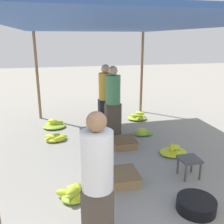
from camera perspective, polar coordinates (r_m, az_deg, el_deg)
canopy_post_back_left at (r=7.57m, az=-16.70°, el=7.72°), size 0.08×0.08×2.51m
canopy_post_back_right at (r=8.01m, az=6.81°, el=8.76°), size 0.08×0.08×2.51m
canopy_tarp at (r=4.70m, az=0.53°, el=19.00°), size 3.57×6.20×0.04m
vendor_foreground at (r=2.80m, az=-3.33°, el=-15.43°), size 0.41×0.41×1.63m
stool at (r=4.57m, az=17.26°, el=-10.78°), size 0.34×0.34×0.35m
basin_black at (r=3.91m, az=18.68°, el=-19.44°), size 0.55×0.55×0.17m
banana_pile_left_0 at (r=3.95m, az=-8.86°, el=-18.04°), size 0.48×0.39×0.24m
banana_pile_left_1 at (r=6.05m, az=-13.00°, el=-5.80°), size 0.55×0.40×0.18m
banana_pile_left_2 at (r=6.95m, az=-13.08°, el=-2.82°), size 0.60×0.67×0.24m
banana_pile_right_0 at (r=5.40m, az=14.00°, el=-8.66°), size 0.56×0.49×0.23m
banana_pile_right_1 at (r=6.30m, az=6.93°, el=-4.65°), size 0.47×0.45×0.17m
banana_pile_right_2 at (r=7.43m, az=5.79°, el=-1.16°), size 0.57×0.55×0.23m
crate_near at (r=4.31m, az=2.28°, el=-14.70°), size 0.53×0.53×0.19m
crate_mid at (r=5.61m, az=2.71°, el=-6.99°), size 0.52×0.52×0.18m
shopper_walking_mid at (r=6.07m, az=0.21°, el=2.79°), size 0.41×0.41×1.71m
shopper_walking_far at (r=6.53m, az=-1.46°, el=3.72°), size 0.39×0.39×1.69m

